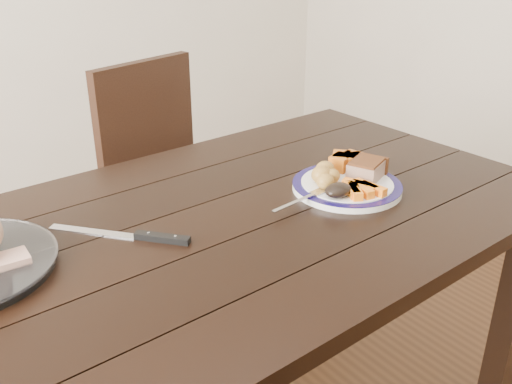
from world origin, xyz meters
TOP-DOWN VIEW (x-y plane):
  - dining_table at (-0.00, 0.00)m, footprint 1.63×0.96m
  - chair_far at (0.25, 0.74)m, footprint 0.51×0.52m
  - dinner_plate at (0.33, -0.06)m, footprint 0.27×0.27m
  - plate_rim at (0.33, -0.06)m, footprint 0.27×0.27m
  - pork_slice at (0.40, -0.06)m, footprint 0.11×0.10m
  - roasted_potatoes at (0.29, -0.02)m, footprint 0.09×0.09m
  - carrot_batons at (0.32, -0.12)m, footprint 0.09×0.11m
  - pumpkin_wedges at (0.40, 0.01)m, footprint 0.10×0.09m
  - dark_mushroom at (0.26, -0.10)m, footprint 0.07×0.05m
  - fork at (0.19, -0.07)m, footprint 0.18×0.04m
  - cut_slice at (-0.44, 0.05)m, footprint 0.07×0.06m
  - carving_knife at (-0.18, 0.02)m, footprint 0.22×0.26m

SIDE VIEW (x-z plane):
  - chair_far at x=0.25m, z-range 0.06..0.99m
  - dining_table at x=0.00m, z-range 0.28..1.03m
  - carving_knife at x=-0.18m, z-range 0.75..0.76m
  - dinner_plate at x=0.33m, z-range 0.75..0.77m
  - plate_rim at x=0.33m, z-range 0.76..0.78m
  - fork at x=0.19m, z-range 0.77..0.77m
  - cut_slice at x=-0.44m, z-range 0.77..0.78m
  - carrot_batons at x=0.32m, z-range 0.77..0.79m
  - dark_mushroom at x=0.26m, z-range 0.77..0.80m
  - pumpkin_wedges at x=0.40m, z-range 0.77..0.81m
  - pork_slice at x=0.40m, z-range 0.77..0.81m
  - roasted_potatoes at x=0.29m, z-range 0.77..0.81m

